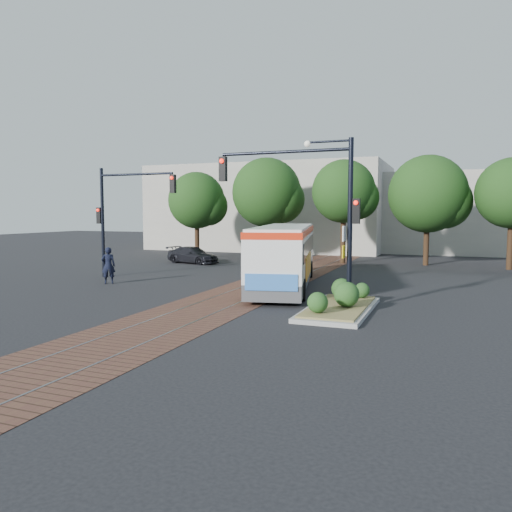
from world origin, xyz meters
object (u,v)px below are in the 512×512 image
Objects in this scene: city_bus at (285,253)px; traffic_island at (340,302)px; signal_pole_left at (119,207)px; parked_car at (193,255)px; signal_pole_main at (317,196)px; officer at (108,265)px.

traffic_island is at bearing -65.92° from city_bus.
parked_car is at bearing 90.14° from signal_pole_left.
signal_pole_main is 12.08m from officer.
parked_car is at bearing 135.02° from traffic_island.
signal_pole_left is 3.25× the size of officer.
signal_pole_main is 13.14m from signal_pole_left.
traffic_island is 3.95m from signal_pole_main.
signal_pole_main is 3.25× the size of officer.
officer is at bearing -177.17° from city_bus.
signal_pole_main is 18.30m from parked_car.
city_bus is 2.15× the size of traffic_island.
city_bus is 2.80× the size of parked_car.
city_bus reaches higher than parked_car.
traffic_island is 1.30× the size of parked_car.
signal_pole_main is 1.50× the size of parked_car.
traffic_island is at bearing -5.36° from signal_pole_main.
officer is (-11.34, 2.60, -3.23)m from signal_pole_main.
signal_pole_main is at bearing -21.45° from signal_pole_left.
traffic_island is 0.87× the size of signal_pole_main.
city_bus is 1.86× the size of signal_pole_main.
signal_pole_main is (-0.96, 0.09, 3.83)m from traffic_island.
parked_car reaches higher than traffic_island.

